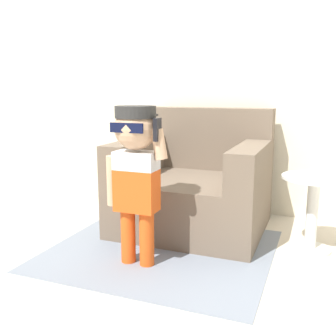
% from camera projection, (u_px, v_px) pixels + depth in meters
% --- Properties ---
extents(ground_plane, '(10.00, 10.00, 0.00)m').
position_uv_depth(ground_plane, '(202.00, 235.00, 2.91)').
color(ground_plane, beige).
extents(wall_back, '(10.00, 0.05, 2.60)m').
position_uv_depth(wall_back, '(229.00, 60.00, 3.30)').
color(wall_back, beige).
rests_on(wall_back, ground_plane).
extents(armchair, '(1.07, 0.96, 0.91)m').
position_uv_depth(armchair, '(195.00, 186.00, 3.04)').
color(armchair, '#6B5B4C').
rests_on(armchair, ground_plane).
extents(person_child, '(0.39, 0.30, 0.96)m').
position_uv_depth(person_child, '(136.00, 161.00, 2.30)').
color(person_child, '#E05119').
rests_on(person_child, ground_plane).
extents(side_table, '(0.41, 0.41, 0.51)m').
position_uv_depth(side_table, '(313.00, 206.00, 2.56)').
color(side_table, white).
rests_on(side_table, ground_plane).
extents(rug, '(1.43, 1.29, 0.01)m').
position_uv_depth(rug, '(161.00, 249.00, 2.63)').
color(rug, gray).
rests_on(rug, ground_plane).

